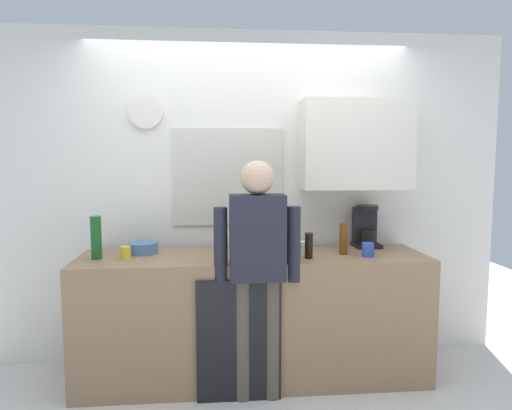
% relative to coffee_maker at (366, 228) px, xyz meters
% --- Properties ---
extents(ground_plane, '(8.00, 8.00, 0.00)m').
position_rel_coffee_maker_xyz_m(ground_plane, '(-0.91, -0.55, -1.06)').
color(ground_plane, silver).
extents(kitchen_counter, '(2.50, 0.64, 0.92)m').
position_rel_coffee_maker_xyz_m(kitchen_counter, '(-0.91, -0.25, -0.60)').
color(kitchen_counter, '#937251').
rests_on(kitchen_counter, ground_plane).
extents(dishwasher_panel, '(0.56, 0.02, 0.82)m').
position_rel_coffee_maker_xyz_m(dishwasher_panel, '(-1.04, -0.58, -0.65)').
color(dishwasher_panel, black).
rests_on(dishwasher_panel, ground_plane).
extents(back_wall_assembly, '(4.10, 0.42, 2.60)m').
position_rel_coffee_maker_xyz_m(back_wall_assembly, '(-0.80, 0.15, 0.30)').
color(back_wall_assembly, white).
rests_on(back_wall_assembly, ground_plane).
extents(coffee_maker, '(0.20, 0.20, 0.33)m').
position_rel_coffee_maker_xyz_m(coffee_maker, '(0.00, 0.00, 0.00)').
color(coffee_maker, black).
rests_on(coffee_maker, kitchen_counter).
extents(bottle_clear_soda, '(0.09, 0.09, 0.28)m').
position_rel_coffee_maker_xyz_m(bottle_clear_soda, '(-0.75, -0.42, -0.01)').
color(bottle_clear_soda, '#2D8C33').
rests_on(bottle_clear_soda, kitchen_counter).
extents(bottle_olive_oil, '(0.06, 0.06, 0.25)m').
position_rel_coffee_maker_xyz_m(bottle_olive_oil, '(-0.84, -0.26, -0.02)').
color(bottle_olive_oil, olive).
rests_on(bottle_olive_oil, kitchen_counter).
extents(bottle_green_wine, '(0.07, 0.07, 0.30)m').
position_rel_coffee_maker_xyz_m(bottle_green_wine, '(-2.01, -0.27, 0.00)').
color(bottle_green_wine, '#195923').
rests_on(bottle_green_wine, kitchen_counter).
extents(bottle_amber_beer, '(0.06, 0.06, 0.23)m').
position_rel_coffee_maker_xyz_m(bottle_amber_beer, '(-0.26, -0.28, -0.03)').
color(bottle_amber_beer, brown).
rests_on(bottle_amber_beer, kitchen_counter).
extents(bottle_dark_sauce, '(0.06, 0.06, 0.18)m').
position_rel_coffee_maker_xyz_m(bottle_dark_sauce, '(-0.54, -0.39, -0.06)').
color(bottle_dark_sauce, black).
rests_on(bottle_dark_sauce, kitchen_counter).
extents(cup_yellow_cup, '(0.07, 0.07, 0.09)m').
position_rel_coffee_maker_xyz_m(cup_yellow_cup, '(-1.81, -0.28, -0.10)').
color(cup_yellow_cup, yellow).
rests_on(cup_yellow_cup, kitchen_counter).
extents(cup_white_mug, '(0.08, 0.08, 0.10)m').
position_rel_coffee_maker_xyz_m(cup_white_mug, '(-0.58, -0.25, -0.10)').
color(cup_white_mug, white).
rests_on(cup_white_mug, kitchen_counter).
extents(cup_blue_mug, '(0.08, 0.08, 0.10)m').
position_rel_coffee_maker_xyz_m(cup_blue_mug, '(-0.11, -0.38, -0.10)').
color(cup_blue_mug, '#3351B2').
rests_on(cup_blue_mug, kitchen_counter).
extents(mixing_bowl, '(0.22, 0.22, 0.08)m').
position_rel_coffee_maker_xyz_m(mixing_bowl, '(-1.72, -0.11, -0.11)').
color(mixing_bowl, '#4C72A5').
rests_on(mixing_bowl, kitchen_counter).
extents(potted_plant, '(0.15, 0.15, 0.23)m').
position_rel_coffee_maker_xyz_m(potted_plant, '(-0.93, -0.37, -0.01)').
color(potted_plant, '#9E5638').
rests_on(potted_plant, kitchen_counter).
extents(dish_soap, '(0.06, 0.06, 0.18)m').
position_rel_coffee_maker_xyz_m(dish_soap, '(-1.12, -0.09, -0.07)').
color(dish_soap, blue).
rests_on(dish_soap, kitchen_counter).
extents(person_at_sink, '(0.57, 0.22, 1.60)m').
position_rel_coffee_maker_xyz_m(person_at_sink, '(-0.91, -0.55, -0.12)').
color(person_at_sink, brown).
rests_on(person_at_sink, ground_plane).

